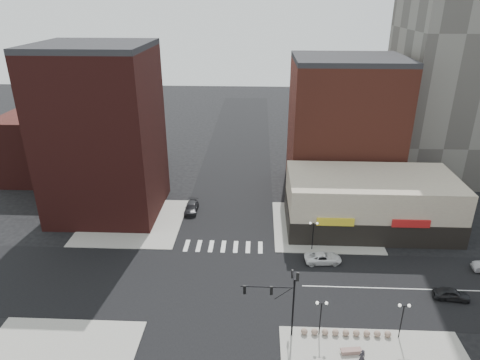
{
  "coord_description": "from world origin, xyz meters",
  "views": [
    {
      "loc": [
        4.5,
        -41.96,
        31.96
      ],
      "look_at": [
        2.29,
        6.08,
        11.0
      ],
      "focal_mm": 32.0,
      "sensor_mm": 36.0,
      "label": 1
    }
  ],
  "objects_px": {
    "street_lamp_se_a": "(321,310)",
    "white_suv": "(323,258)",
    "street_lamp_se_b": "(403,312)",
    "street_lamp_ne": "(313,229)",
    "pedestrian": "(362,357)",
    "dark_sedan_north": "(192,208)",
    "stone_bench": "(351,351)",
    "dark_sedan_east": "(451,294)",
    "traffic_signal": "(284,294)"
  },
  "relations": [
    {
      "from": "dark_sedan_north",
      "to": "stone_bench",
      "type": "distance_m",
      "value": 34.86
    },
    {
      "from": "traffic_signal",
      "to": "street_lamp_se_b",
      "type": "distance_m",
      "value": 11.88
    },
    {
      "from": "dark_sedan_north",
      "to": "pedestrian",
      "type": "distance_m",
      "value": 36.37
    },
    {
      "from": "street_lamp_se_b",
      "to": "stone_bench",
      "type": "xyz_separation_m",
      "value": [
        -5.24,
        -2.36,
        -2.92
      ]
    },
    {
      "from": "street_lamp_ne",
      "to": "pedestrian",
      "type": "distance_m",
      "value": 20.02
    },
    {
      "from": "street_lamp_ne",
      "to": "dark_sedan_east",
      "type": "relative_size",
      "value": 1.04
    },
    {
      "from": "dark_sedan_east",
      "to": "dark_sedan_north",
      "type": "relative_size",
      "value": 0.83
    },
    {
      "from": "traffic_signal",
      "to": "pedestrian",
      "type": "distance_m",
      "value": 9.09
    },
    {
      "from": "street_lamp_se_a",
      "to": "white_suv",
      "type": "bearing_deg",
      "value": 80.9
    },
    {
      "from": "white_suv",
      "to": "stone_bench",
      "type": "relative_size",
      "value": 2.28
    },
    {
      "from": "dark_sedan_north",
      "to": "stone_bench",
      "type": "bearing_deg",
      "value": -55.81
    },
    {
      "from": "street_lamp_se_b",
      "to": "dark_sedan_north",
      "type": "relative_size",
      "value": 0.87
    },
    {
      "from": "street_lamp_ne",
      "to": "dark_sedan_east",
      "type": "bearing_deg",
      "value": -33.08
    },
    {
      "from": "street_lamp_ne",
      "to": "street_lamp_se_b",
      "type": "bearing_deg",
      "value": -66.37
    },
    {
      "from": "street_lamp_se_a",
      "to": "stone_bench",
      "type": "relative_size",
      "value": 2.0
    },
    {
      "from": "traffic_signal",
      "to": "white_suv",
      "type": "xyz_separation_m",
      "value": [
        5.86,
        12.9,
        -4.3
      ]
    },
    {
      "from": "street_lamp_se_a",
      "to": "street_lamp_se_b",
      "type": "relative_size",
      "value": 1.0
    },
    {
      "from": "street_lamp_ne",
      "to": "dark_sedan_east",
      "type": "distance_m",
      "value": 17.76
    },
    {
      "from": "street_lamp_se_a",
      "to": "dark_sedan_east",
      "type": "relative_size",
      "value": 1.04
    },
    {
      "from": "street_lamp_se_a",
      "to": "street_lamp_se_b",
      "type": "distance_m",
      "value": 8.0
    },
    {
      "from": "dark_sedan_north",
      "to": "stone_bench",
      "type": "height_order",
      "value": "dark_sedan_north"
    },
    {
      "from": "street_lamp_ne",
      "to": "dark_sedan_north",
      "type": "xyz_separation_m",
      "value": [
        -18.02,
        10.33,
        -2.59
      ]
    },
    {
      "from": "white_suv",
      "to": "dark_sedan_east",
      "type": "distance_m",
      "value": 15.17
    },
    {
      "from": "street_lamp_se_a",
      "to": "dark_sedan_east",
      "type": "height_order",
      "value": "street_lamp_se_a"
    },
    {
      "from": "street_lamp_se_b",
      "to": "street_lamp_ne",
      "type": "distance_m",
      "value": 17.46
    },
    {
      "from": "dark_sedan_east",
      "to": "dark_sedan_north",
      "type": "distance_m",
      "value": 38.33
    },
    {
      "from": "white_suv",
      "to": "pedestrian",
      "type": "bearing_deg",
      "value": 179.48
    },
    {
      "from": "dark_sedan_north",
      "to": "pedestrian",
      "type": "relative_size",
      "value": 2.65
    },
    {
      "from": "traffic_signal",
      "to": "pedestrian",
      "type": "xyz_separation_m",
      "value": [
        7.2,
        -3.91,
        -3.94
      ]
    },
    {
      "from": "street_lamp_se_a",
      "to": "traffic_signal",
      "type": "bearing_deg",
      "value": 177.43
    },
    {
      "from": "street_lamp_ne",
      "to": "pedestrian",
      "type": "relative_size",
      "value": 2.29
    },
    {
      "from": "street_lamp_ne",
      "to": "dark_sedan_east",
      "type": "xyz_separation_m",
      "value": [
        14.72,
        -9.59,
        -2.61
      ]
    },
    {
      "from": "street_lamp_se_a",
      "to": "white_suv",
      "type": "xyz_separation_m",
      "value": [
        2.09,
        13.07,
        -2.63
      ]
    },
    {
      "from": "street_lamp_se_b",
      "to": "dark_sedan_east",
      "type": "distance_m",
      "value": 10.37
    },
    {
      "from": "street_lamp_se_b",
      "to": "dark_sedan_east",
      "type": "relative_size",
      "value": 1.04
    },
    {
      "from": "pedestrian",
      "to": "street_lamp_se_b",
      "type": "bearing_deg",
      "value": -153.69
    },
    {
      "from": "street_lamp_ne",
      "to": "stone_bench",
      "type": "relative_size",
      "value": 2.0
    },
    {
      "from": "street_lamp_se_a",
      "to": "dark_sedan_north",
      "type": "relative_size",
      "value": 0.87
    },
    {
      "from": "dark_sedan_north",
      "to": "street_lamp_se_b",
      "type": "bearing_deg",
      "value": -46.86
    },
    {
      "from": "street_lamp_ne",
      "to": "stone_bench",
      "type": "bearing_deg",
      "value": -84.51
    },
    {
      "from": "dark_sedan_east",
      "to": "dark_sedan_north",
      "type": "bearing_deg",
      "value": 66.05
    },
    {
      "from": "stone_bench",
      "to": "street_lamp_se_b",
      "type": "bearing_deg",
      "value": 16.92
    },
    {
      "from": "white_suv",
      "to": "dark_sedan_north",
      "type": "distance_m",
      "value": 23.27
    },
    {
      "from": "street_lamp_se_a",
      "to": "pedestrian",
      "type": "distance_m",
      "value": 5.56
    },
    {
      "from": "stone_bench",
      "to": "white_suv",
      "type": "bearing_deg",
      "value": 85.15
    },
    {
      "from": "white_suv",
      "to": "dark_sedan_north",
      "type": "relative_size",
      "value": 0.99
    },
    {
      "from": "dark_sedan_east",
      "to": "street_lamp_ne",
      "type": "bearing_deg",
      "value": 64.29
    },
    {
      "from": "street_lamp_se_a",
      "to": "street_lamp_se_b",
      "type": "height_order",
      "value": "same"
    },
    {
      "from": "white_suv",
      "to": "dark_sedan_east",
      "type": "bearing_deg",
      "value": -121.13
    },
    {
      "from": "street_lamp_se_b",
      "to": "street_lamp_ne",
      "type": "xyz_separation_m",
      "value": [
        -7.0,
        16.0,
        0.0
      ]
    }
  ]
}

